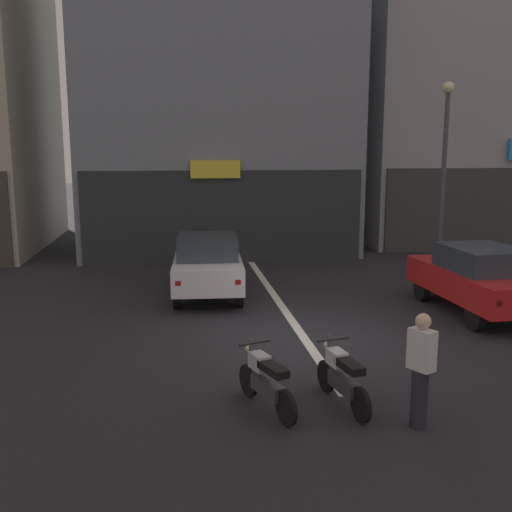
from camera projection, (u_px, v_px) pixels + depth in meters
The scene contains 10 objects.
ground_plane at pixel (304, 338), 12.21m from camera, with size 120.00×120.00×0.00m, color #232328.
lane_centre_line at pixel (261, 277), 18.05m from camera, with size 0.20×18.00×0.01m, color silver.
building_mid_block at pixel (213, 102), 24.06m from camera, with size 10.04×10.01×11.73m.
car_white_crossing_near at pixel (208, 263), 15.63m from camera, with size 1.97×4.19×1.64m.
car_red_parked_kerbside at pixel (479, 277), 13.88m from camera, with size 1.89×4.15×1.64m.
car_black_down_street at pixel (277, 220), 25.17m from camera, with size 2.18×4.26×1.64m.
street_lamp at pixel (444, 157), 17.87m from camera, with size 0.36×0.36×5.90m.
motorcycle_silver_row_leftmost at pixel (266, 381), 8.75m from camera, with size 0.71×1.59×0.98m.
motorcycle_white_row_left_mid at pixel (342, 377), 8.89m from camera, with size 0.55×1.65×0.98m.
person_by_motorcycles at pixel (421, 370), 8.12m from camera, with size 0.36×0.42×1.67m.
Camera 1 is at (-2.63, -11.45, 3.88)m, focal length 40.82 mm.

